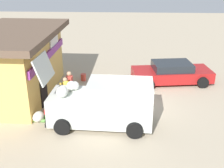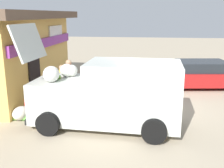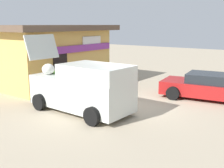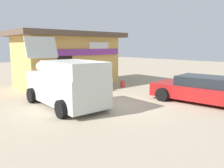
{
  "view_description": "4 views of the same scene",
  "coord_description": "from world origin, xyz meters",
  "views": [
    {
      "loc": [
        -12.3,
        0.41,
        6.26
      ],
      "look_at": [
        -0.09,
        1.01,
        1.11
      ],
      "focal_mm": 44.85,
      "sensor_mm": 36.0,
      "label": 1
    },
    {
      "loc": [
        -9.32,
        0.26,
        3.26
      ],
      "look_at": [
        -0.5,
        1.38,
        0.93
      ],
      "focal_mm": 42.8,
      "sensor_mm": 36.0,
      "label": 2
    },
    {
      "loc": [
        -9.84,
        -5.84,
        3.42
      ],
      "look_at": [
        -0.21,
        1.06,
        0.86
      ],
      "focal_mm": 44.36,
      "sensor_mm": 36.0,
      "label": 3
    },
    {
      "loc": [
        -6.73,
        -6.96,
        2.55
      ],
      "look_at": [
        0.21,
        0.74,
        0.79
      ],
      "focal_mm": 36.24,
      "sensor_mm": 36.0,
      "label": 4
    }
  ],
  "objects": [
    {
      "name": "storefront_bar",
      "position": [
        0.97,
        5.91,
        1.76
      ],
      "size": [
        7.04,
        4.25,
        3.39
      ],
      "color": "#E0B259",
      "rests_on": "ground_plane"
    },
    {
      "name": "delivery_van",
      "position": [
        -1.89,
        1.26,
        0.98
      ],
      "size": [
        2.25,
        4.7,
        2.99
      ],
      "color": "silver",
      "rests_on": "ground_plane"
    },
    {
      "name": "vendor_standing",
      "position": [
        0.08,
        3.07,
        0.95
      ],
      "size": [
        0.53,
        0.45,
        1.64
      ],
      "color": "#4C4C51",
      "rests_on": "ground_plane"
    },
    {
      "name": "ground_plane",
      "position": [
        0.0,
        0.0,
        0.0
      ],
      "size": [
        60.0,
        60.0,
        0.0
      ],
      "primitive_type": "plane",
      "color": "tan"
    },
    {
      "name": "customer_bending",
      "position": [
        -0.68,
        3.04,
        0.93
      ],
      "size": [
        0.73,
        0.66,
        1.54
      ],
      "color": "navy",
      "rests_on": "ground_plane"
    },
    {
      "name": "parked_sedan",
      "position": [
        3.02,
        -2.3,
        0.58
      ],
      "size": [
        2.63,
        4.69,
        1.2
      ],
      "color": "maroon",
      "rests_on": "ground_plane"
    },
    {
      "name": "unloaded_banana_pile",
      "position": [
        -1.77,
        4.15,
        0.19
      ],
      "size": [
        0.67,
        0.81,
        0.42
      ],
      "color": "silver",
      "rests_on": "ground_plane"
    },
    {
      "name": "paint_bucket",
      "position": [
        3.03,
        2.86,
        0.2
      ],
      "size": [
        0.31,
        0.31,
        0.4
      ],
      "primitive_type": "cylinder",
      "color": "#BF3F33",
      "rests_on": "ground_plane"
    }
  ]
}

